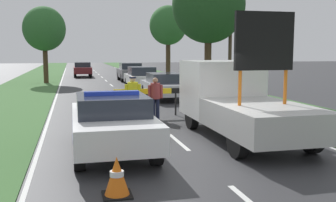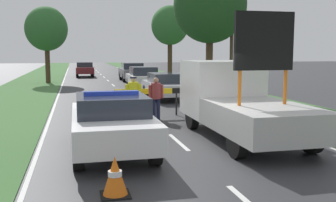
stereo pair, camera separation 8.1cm
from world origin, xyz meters
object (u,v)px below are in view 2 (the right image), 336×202
roadside_tree_near_left (210,5)px  roadside_tree_near_right (46,29)px  queued_car_sedan_silver (166,85)px  roadside_tree_mid_left (170,26)px  queued_car_wagon_maroon (85,69)px  road_barrier (149,93)px  work_truck (236,99)px  police_officer (133,95)px  queued_car_suv_grey (132,72)px  queued_car_van_white (143,77)px  pedestrian_civilian (156,95)px  traffic_cone_near_truck (204,108)px  traffic_cone_centre_front (122,119)px  police_car (111,121)px  utility_pole (232,20)px  traffic_cone_near_police (115,176)px

roadside_tree_near_left → roadside_tree_near_right: roadside_tree_near_left is taller
queued_car_sedan_silver → roadside_tree_near_left: (2.85, 1.08, 4.44)m
roadside_tree_mid_left → queued_car_wagon_maroon: bearing=124.9°
road_barrier → queued_car_wagon_maroon: 25.41m
work_truck → queued_car_wagon_maroon: (-3.78, 29.42, -0.34)m
police_officer → queued_car_suv_grey: bearing=-99.3°
police_officer → roadside_tree_near_left: size_ratio=0.22×
road_barrier → queued_car_van_white: bearing=82.7°
work_truck → roadside_tree_mid_left: size_ratio=0.96×
roadside_tree_near_left → roadside_tree_near_right: bearing=130.8°
work_truck → pedestrian_civilian: 3.75m
roadside_tree_near_left → roadside_tree_near_right: size_ratio=1.22×
traffic_cone_near_truck → roadside_tree_near_left: 8.61m
traffic_cone_centre_front → roadside_tree_near_right: bearing=100.5°
pedestrian_civilian → queued_car_suv_grey: bearing=101.5°
queued_car_wagon_maroon → road_barrier: bearing=94.2°
police_car → road_barrier: police_car is taller
traffic_cone_near_truck → utility_pole: utility_pole is taller
police_car → traffic_cone_near_truck: size_ratio=8.19×
police_officer → roadside_tree_near_left: 10.31m
police_car → pedestrian_civilian: 4.94m
queued_car_van_white → roadside_tree_near_right: roadside_tree_near_right is taller
traffic_cone_near_truck → roadside_tree_near_left: bearing=69.2°
roadside_tree_near_left → queued_car_van_white: bearing=118.0°
traffic_cone_near_police → utility_pole: 17.23m
police_officer → traffic_cone_near_truck: bearing=-163.3°
queued_car_sedan_silver → queued_car_van_white: bearing=-89.1°
traffic_cone_near_police → police_officer: bearing=79.1°
queued_car_van_white → roadside_tree_near_left: bearing=118.0°
work_truck → queued_car_sedan_silver: bearing=-93.2°
roadside_tree_mid_left → roadside_tree_near_left: bearing=-89.5°
pedestrian_civilian → traffic_cone_near_truck: bearing=35.9°
roadside_tree_near_right → pedestrian_civilian: bearing=-74.9°
work_truck → roadside_tree_near_left: 11.75m
queued_car_wagon_maroon → roadside_tree_mid_left: (6.56, -9.39, 3.80)m
work_truck → roadside_tree_near_left: size_ratio=0.80×
traffic_cone_near_truck → roadside_tree_near_right: size_ratio=0.09×
roadside_tree_near_left → traffic_cone_near_truck: bearing=-110.8°
traffic_cone_near_truck → queued_car_sedan_silver: queued_car_sedan_silver is taller
queued_car_van_white → queued_car_suv_grey: bearing=-91.4°
queued_car_sedan_silver → roadside_tree_near_left: bearing=-159.2°
queued_car_sedan_silver → utility_pole: utility_pole is taller
queued_car_sedan_silver → utility_pole: bearing=-169.2°
pedestrian_civilian → queued_car_suv_grey: (1.88, 19.46, -0.12)m
queued_car_wagon_maroon → police_car: bearing=89.8°
traffic_cone_near_police → roadside_tree_mid_left: roadside_tree_mid_left is taller
traffic_cone_near_police → police_car: bearing=85.9°
road_barrier → police_car: bearing=-109.1°
work_truck → road_barrier: (-1.91, 4.08, -0.21)m
police_officer → traffic_cone_near_truck: 3.27m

